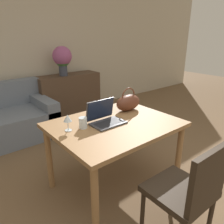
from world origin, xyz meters
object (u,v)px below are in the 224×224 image
laptop (105,117)px  flower_vase (62,58)px  handbag (128,102)px  drinking_glass (83,123)px  chair (189,190)px  wine_glass (68,119)px

laptop → flower_vase: bearing=72.7°
handbag → flower_vase: 1.99m
laptop → drinking_glass: 0.23m
chair → flower_vase: 3.11m
chair → wine_glass: 1.12m
laptop → wine_glass: (-0.37, 0.05, 0.05)m
drinking_glass → handbag: 0.66m
wine_glass → handbag: (0.78, 0.06, -0.02)m
laptop → handbag: (0.42, 0.11, 0.03)m
chair → wine_glass: size_ratio=5.71×
laptop → flower_vase: 2.18m
laptop → handbag: 0.43m
laptop → flower_vase: (0.64, 2.06, 0.33)m
chair → drinking_glass: bearing=108.0°
chair → flower_vase: size_ratio=1.67×
wine_glass → flower_vase: flower_vase is taller
wine_glass → handbag: handbag is taller
drinking_glass → wine_glass: (-0.13, 0.03, 0.06)m
drinking_glass → handbag: handbag is taller
drinking_glass → handbag: (0.65, 0.09, 0.04)m
chair → drinking_glass: (-0.29, 0.94, 0.29)m
handbag → laptop: bearing=-165.3°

